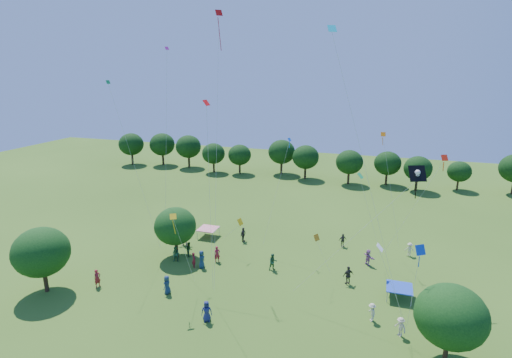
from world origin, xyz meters
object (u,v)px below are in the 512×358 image
object	(u,v)px
near_tree_west	(41,252)
tent_red_stripe	(208,229)
red_high_kite	(218,70)
near_tree_north	(175,226)
tent_blue	(399,288)
pirate_kite	(415,176)
near_tree_east	(451,316)

from	to	relation	value
near_tree_west	tent_red_stripe	xyz separation A→B (m)	(8.92, 15.84, -2.87)
near_tree_west	red_high_kite	xyz separation A→B (m)	(13.14, 10.22, 15.69)
tent_red_stripe	red_high_kite	size ratio (longest dim) A/B	0.09
red_high_kite	near_tree_north	bearing A→B (deg)	-176.68
red_high_kite	tent_blue	bearing A→B (deg)	-4.99
near_tree_north	pirate_kite	distance (m)	24.70
tent_blue	pirate_kite	distance (m)	11.51
near_tree_west	red_high_kite	bearing A→B (deg)	37.86
near_tree_east	tent_red_stripe	xyz separation A→B (m)	(-24.59, 14.64, -2.59)
near_tree_east	tent_blue	distance (m)	8.43
near_tree_west	pirate_kite	xyz separation A→B (m)	(30.63, 5.43, 8.17)
near_tree_east	red_high_kite	bearing A→B (deg)	156.11
tent_red_stripe	pirate_kite	distance (m)	26.49
near_tree_west	near_tree_north	size ratio (longest dim) A/B	1.10
tent_blue	tent_red_stripe	bearing A→B (deg)	161.78
tent_red_stripe	near_tree_east	bearing A→B (deg)	-30.77
near_tree_north	tent_red_stripe	xyz separation A→B (m)	(1.02, 5.92, -2.51)
near_tree_west	tent_blue	distance (m)	31.97
tent_red_stripe	tent_blue	size ratio (longest dim) A/B	1.00
pirate_kite	near_tree_west	bearing A→B (deg)	-169.96
near_tree_west	pirate_kite	size ratio (longest dim) A/B	0.53
near_tree_north	red_high_kite	distance (m)	16.89
pirate_kite	near_tree_north	bearing A→B (deg)	168.84
near_tree_north	pirate_kite	bearing A→B (deg)	-11.16
near_tree_east	red_high_kite	xyz separation A→B (m)	(-20.36, 9.02, 15.97)
near_tree_north	near_tree_east	bearing A→B (deg)	-18.79
pirate_kite	red_high_kite	world-z (taller)	red_high_kite
red_high_kite	pirate_kite	bearing A→B (deg)	-15.32
tent_red_stripe	tent_blue	bearing A→B (deg)	-18.22
near_tree_west	pirate_kite	distance (m)	32.17
near_tree_west	tent_red_stripe	bearing A→B (deg)	60.61
near_tree_east	red_high_kite	size ratio (longest dim) A/B	0.24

